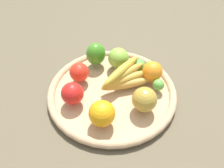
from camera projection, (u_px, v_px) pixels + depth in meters
name	position (u px, v px, depth m)	size (l,w,h in m)	color
ground_plane	(112.00, 94.00, 0.80)	(2.40, 2.40, 0.00)	brown
basket	(112.00, 91.00, 0.79)	(0.45, 0.45, 0.03)	tan
lime_1	(139.00, 66.00, 0.82)	(0.05, 0.05, 0.05)	#4EA43F
lime_0	(158.00, 85.00, 0.76)	(0.04, 0.04, 0.04)	#599E3A
apple_3	(72.00, 93.00, 0.71)	(0.07, 0.07, 0.07)	red
apple_2	(79.00, 72.00, 0.78)	(0.07, 0.07, 0.07)	red
apple_1	(144.00, 99.00, 0.69)	(0.08, 0.08, 0.08)	#A58530
banana_bunch	(124.00, 77.00, 0.76)	(0.12, 0.19, 0.07)	#B68939
apple_0	(118.00, 58.00, 0.83)	(0.08, 0.08, 0.08)	#83B33B
orange_1	(102.00, 113.00, 0.65)	(0.08, 0.08, 0.08)	orange
bell_pepper	(96.00, 54.00, 0.84)	(0.08, 0.07, 0.09)	#3A7E1C
orange_0	(152.00, 71.00, 0.78)	(0.07, 0.07, 0.07)	orange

